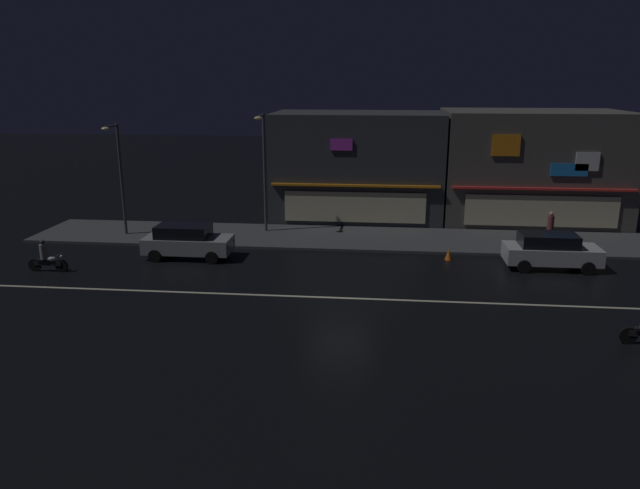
% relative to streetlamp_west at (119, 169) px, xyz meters
% --- Properties ---
extents(ground_plane, '(140.00, 140.00, 0.00)m').
position_rel_streetlamp_west_xyz_m(ground_plane, '(12.80, -8.48, -3.84)').
color(ground_plane, black).
extents(lane_divider_stripe, '(33.87, 0.16, 0.01)m').
position_rel_streetlamp_west_xyz_m(lane_divider_stripe, '(12.80, -8.48, -3.83)').
color(lane_divider_stripe, beige).
rests_on(lane_divider_stripe, ground).
extents(sidewalk_far, '(35.65, 5.03, 0.14)m').
position_rel_streetlamp_west_xyz_m(sidewalk_far, '(12.80, 0.81, -3.77)').
color(sidewalk_far, '#424447').
rests_on(sidewalk_far, ground).
extents(storefront_left_block, '(10.74, 7.18, 6.76)m').
position_rel_streetlamp_west_xyz_m(storefront_left_block, '(23.50, 6.83, -0.46)').
color(storefront_left_block, '#56514C').
rests_on(storefront_left_block, ground).
extents(storefront_center_block, '(10.42, 6.31, 6.62)m').
position_rel_streetlamp_west_xyz_m(storefront_center_block, '(12.80, 6.40, -0.53)').
color(storefront_center_block, '#383A3F').
rests_on(storefront_center_block, ground).
extents(streetlamp_west, '(0.44, 1.64, 6.16)m').
position_rel_streetlamp_west_xyz_m(streetlamp_west, '(0.00, 0.00, 0.00)').
color(streetlamp_west, '#47494C').
rests_on(streetlamp_west, sidewalk_far).
extents(streetlamp_mid, '(0.44, 1.64, 6.65)m').
position_rel_streetlamp_west_xyz_m(streetlamp_mid, '(7.77, 1.52, 0.26)').
color(streetlamp_mid, '#47494C').
rests_on(streetlamp_mid, sidewalk_far).
extents(pedestrian_on_sidewalk, '(0.34, 0.34, 1.80)m').
position_rel_streetlamp_west_xyz_m(pedestrian_on_sidewalk, '(23.24, 0.26, -2.86)').
color(pedestrian_on_sidewalk, brown).
rests_on(pedestrian_on_sidewalk, sidewalk_far).
extents(parked_car_near_kerb, '(4.30, 1.98, 1.67)m').
position_rel_streetlamp_west_xyz_m(parked_car_near_kerb, '(4.81, -3.54, -2.97)').
color(parked_car_near_kerb, '#9EA0A5').
rests_on(parked_car_near_kerb, ground).
extents(parked_car_trailing, '(4.30, 1.98, 1.67)m').
position_rel_streetlamp_west_xyz_m(parked_car_trailing, '(22.32, -3.46, -2.97)').
color(parked_car_trailing, silver).
rests_on(parked_car_trailing, ground).
extents(motorcycle_following, '(1.90, 0.60, 1.52)m').
position_rel_streetlamp_west_xyz_m(motorcycle_following, '(-0.96, -6.38, -3.20)').
color(motorcycle_following, black).
rests_on(motorcycle_following, ground).
extents(traffic_cone, '(0.36, 0.36, 0.55)m').
position_rel_streetlamp_west_xyz_m(traffic_cone, '(17.73, -2.57, -3.56)').
color(traffic_cone, orange).
rests_on(traffic_cone, ground).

